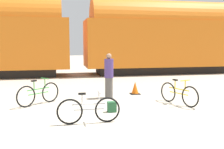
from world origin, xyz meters
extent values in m
plane|color=#B2A893|center=(0.00, 0.00, 0.00)|extent=(80.00, 80.00, 0.00)
cube|color=black|center=(6.12, 10.60, 0.28)|extent=(9.33, 2.30, 0.55)
cube|color=orange|center=(6.12, 10.60, 2.18)|extent=(11.10, 3.06, 3.26)
cylinder|color=orange|center=(6.12, 10.60, 3.81)|extent=(10.22, 2.91, 2.91)
cube|color=#4C4238|center=(0.00, 9.88, 0.01)|extent=(35.35, 0.07, 0.01)
cube|color=#4C4238|center=(0.00, 11.32, 0.01)|extent=(35.35, 0.07, 0.01)
torus|color=black|center=(-1.62, 2.30, 0.38)|extent=(0.62, 0.52, 0.76)
torus|color=black|center=(-2.42, 1.64, 0.38)|extent=(0.62, 0.52, 0.76)
cylinder|color=#338C38|center=(-2.02, 1.97, 0.57)|extent=(0.73, 0.61, 0.04)
cylinder|color=#338C38|center=(-2.02, 1.97, 0.41)|extent=(0.67, 0.56, 0.04)
cylinder|color=#338C38|center=(-2.16, 1.86, 0.73)|extent=(0.04, 0.04, 0.32)
cube|color=black|center=(-2.16, 1.86, 0.89)|extent=(0.21, 0.19, 0.05)
cylinder|color=#338C38|center=(-1.80, 2.15, 0.75)|extent=(0.04, 0.04, 0.35)
cylinder|color=#338C38|center=(-1.80, 2.15, 0.93)|extent=(0.32, 0.38, 0.03)
torus|color=black|center=(3.14, 0.48, 0.37)|extent=(0.32, 0.71, 0.75)
torus|color=black|center=(2.75, 1.47, 0.37)|extent=(0.32, 0.71, 0.75)
cylinder|color=gold|center=(2.95, 0.98, 0.57)|extent=(0.37, 0.88, 0.04)
cylinder|color=gold|center=(2.95, 0.98, 0.41)|extent=(0.34, 0.80, 0.04)
cylinder|color=gold|center=(2.88, 1.15, 0.72)|extent=(0.04, 0.04, 0.31)
cube|color=black|center=(2.88, 1.15, 0.88)|extent=(0.15, 0.22, 0.05)
cylinder|color=gold|center=(3.05, 0.71, 0.74)|extent=(0.04, 0.04, 0.35)
cylinder|color=gold|center=(3.05, 0.71, 0.91)|extent=(0.44, 0.20, 0.03)
torus|color=black|center=(0.02, -0.62, 0.36)|extent=(0.72, 0.05, 0.72)
torus|color=black|center=(-1.02, -0.63, 0.36)|extent=(0.72, 0.05, 0.72)
cylinder|color=silver|center=(-0.50, -0.62, 0.54)|extent=(0.92, 0.04, 0.04)
cylinder|color=silver|center=(-0.50, -0.62, 0.39)|extent=(0.84, 0.04, 0.04)
cylinder|color=silver|center=(-0.68, -0.63, 0.69)|extent=(0.04, 0.04, 0.30)
cube|color=black|center=(-0.68, -0.63, 0.84)|extent=(0.20, 0.08, 0.05)
cylinder|color=silver|center=(-0.21, -0.62, 0.71)|extent=(0.04, 0.04, 0.33)
cylinder|color=silver|center=(-0.21, -0.62, 0.88)|extent=(0.03, 0.46, 0.03)
cylinder|color=#514C47|center=(0.70, 2.64, 0.41)|extent=(0.31, 0.31, 0.83)
cylinder|color=#473370|center=(0.70, 2.64, 1.21)|extent=(0.37, 0.37, 0.76)
sphere|color=#A37556|center=(0.70, 2.64, 1.70)|extent=(0.22, 0.22, 0.22)
cube|color=#235633|center=(0.36, 0.43, 0.17)|extent=(0.28, 0.20, 0.34)
cube|color=black|center=(1.96, 3.16, 0.01)|extent=(0.40, 0.40, 0.03)
cone|color=orange|center=(1.96, 3.16, 0.28)|extent=(0.32, 0.32, 0.55)
camera|label=1|loc=(-1.30, -7.67, 2.21)|focal=42.00mm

